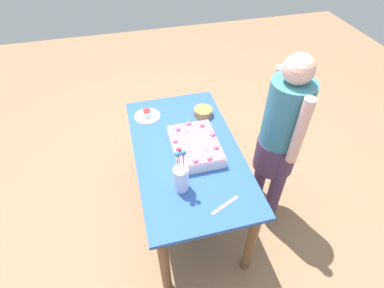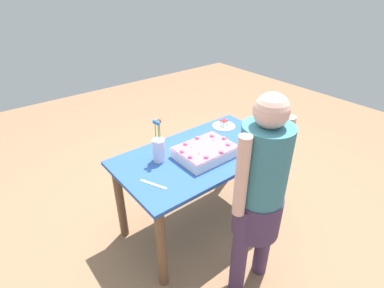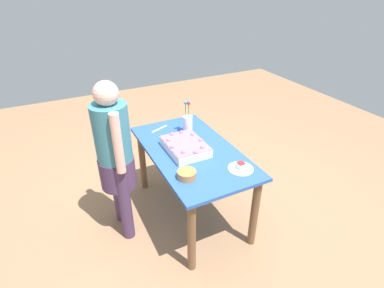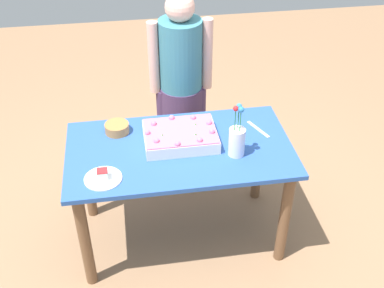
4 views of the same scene
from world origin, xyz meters
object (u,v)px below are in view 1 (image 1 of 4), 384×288
(cake_knife, at_px, (225,205))
(flower_vase, at_px, (181,177))
(fruit_bowl, at_px, (203,112))
(serving_plate_with_slice, at_px, (147,115))
(person_standing, at_px, (281,135))
(sheet_cake, at_px, (195,146))

(cake_knife, relative_size, flower_vase, 0.62)
(fruit_bowl, bearing_deg, cake_knife, 172.79)
(serving_plate_with_slice, distance_m, cake_knife, 1.05)
(person_standing, bearing_deg, serving_plate_with_slice, -32.10)
(sheet_cake, height_order, cake_knife, sheet_cake)
(flower_vase, bearing_deg, fruit_bowl, -26.33)
(serving_plate_with_slice, relative_size, fruit_bowl, 1.39)
(sheet_cake, xyz_separation_m, cake_knife, (-0.52, -0.06, -0.04))
(sheet_cake, relative_size, serving_plate_with_slice, 2.08)
(cake_knife, bearing_deg, serving_plate_with_slice, -94.61)
(serving_plate_with_slice, xyz_separation_m, cake_knife, (-1.00, -0.34, -0.01))
(sheet_cake, distance_m, person_standing, 0.63)
(serving_plate_with_slice, height_order, fruit_bowl, serving_plate_with_slice)
(serving_plate_with_slice, xyz_separation_m, fruit_bowl, (-0.09, -0.46, 0.02))
(sheet_cake, xyz_separation_m, fruit_bowl, (0.39, -0.17, -0.01))
(sheet_cake, bearing_deg, flower_vase, 150.63)
(cake_knife, bearing_deg, person_standing, -166.66)
(flower_vase, bearing_deg, cake_knife, -131.05)
(fruit_bowl, bearing_deg, flower_vase, 153.67)
(person_standing, bearing_deg, cake_knife, 36.88)
(flower_vase, xyz_separation_m, person_standing, (0.22, -0.80, -0.01))
(flower_vase, bearing_deg, person_standing, -74.38)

